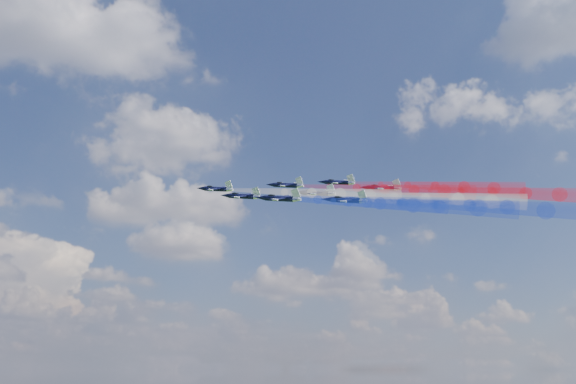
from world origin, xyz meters
name	(u,v)px	position (x,y,z in m)	size (l,w,h in m)	color
jet_lead	(216,189)	(-4.11, 15.74, 162.91)	(9.37, 11.71, 3.12)	black
trail_lead	(312,193)	(16.35, -2.88, 158.84)	(3.90, 45.59, 3.90)	white
jet_inner_left	(242,196)	(-0.81, 0.87, 157.47)	(9.37, 11.71, 3.12)	black
trail_inner_left	(348,201)	(19.65, -17.76, 153.40)	(3.90, 45.59, 3.90)	#1834CD
jet_inner_right	(286,185)	(14.74, 12.22, 164.76)	(9.37, 11.71, 3.12)	black
trail_inner_right	(385,189)	(35.21, -6.41, 160.69)	(3.90, 45.59, 3.90)	red
jet_outer_left	(280,199)	(2.94, -17.60, 152.68)	(9.37, 11.71, 3.12)	black
trail_outer_left	(402,204)	(23.40, -36.22, 148.61)	(3.90, 45.59, 3.90)	#1834CD
jet_center_third	(316,193)	(18.00, -1.93, 159.24)	(9.37, 11.71, 3.12)	black
trail_center_third	(425,198)	(38.46, -20.55, 155.17)	(3.90, 45.59, 3.90)	white
jet_outer_right	(338,182)	(30.85, 13.81, 167.51)	(9.37, 11.71, 3.12)	black
trail_outer_right	(435,186)	(51.31, -4.82, 163.44)	(3.90, 45.59, 3.90)	red
jet_rear_left	(346,200)	(18.91, -18.14, 153.52)	(9.37, 11.71, 3.12)	black
trail_rear_left	(470,206)	(39.37, -36.76, 149.45)	(3.90, 45.59, 3.90)	#1834CD
jet_rear_right	(382,188)	(35.74, -3.87, 161.68)	(9.37, 11.71, 3.12)	black
trail_rear_right	(493,192)	(56.20, -22.50, 157.61)	(3.90, 45.59, 3.90)	red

